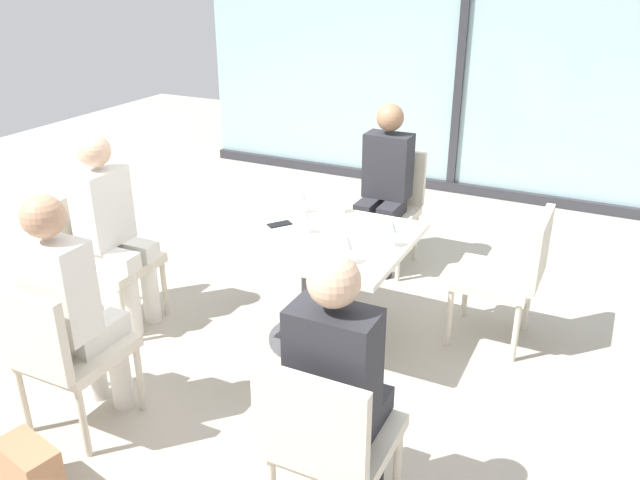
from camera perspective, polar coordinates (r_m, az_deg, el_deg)
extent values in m
plane|color=#A89E8E|center=(4.15, -0.61, -8.75)|extent=(12.00, 12.00, 0.00)
cube|color=#98B7BC|center=(6.58, 12.37, 15.50)|extent=(5.62, 0.03, 2.70)
cube|color=#2D2D33|center=(6.55, 12.30, 15.47)|extent=(0.08, 0.06, 2.70)
cube|color=#2D2D33|center=(6.85, 11.37, 4.67)|extent=(5.62, 0.10, 0.10)
cube|color=silver|center=(3.82, -0.66, 0.31)|extent=(1.14, 0.94, 0.04)
cylinder|color=#4C4C51|center=(3.98, -0.63, -4.52)|extent=(0.14, 0.14, 0.69)
cylinder|color=#4C4C51|center=(4.14, -0.61, -8.61)|extent=(0.56, 0.56, 0.02)
cube|color=beige|center=(2.78, 1.55, -16.90)|extent=(0.46, 0.46, 0.06)
cube|color=beige|center=(2.45, -0.92, -16.05)|extent=(0.46, 0.05, 0.42)
cylinder|color=beige|center=(3.01, 6.83, -18.90)|extent=(0.04, 0.04, 0.39)
cylinder|color=beige|center=(3.12, -0.39, -16.85)|extent=(0.04, 0.04, 0.39)
cube|color=beige|center=(3.49, -20.61, -9.14)|extent=(0.46, 0.46, 0.06)
cube|color=beige|center=(3.24, -24.34, -7.54)|extent=(0.46, 0.05, 0.42)
cylinder|color=beige|center=(3.61, -15.55, -11.58)|extent=(0.04, 0.04, 0.39)
cylinder|color=beige|center=(3.85, -20.13, -9.77)|extent=(0.04, 0.04, 0.39)
cylinder|color=beige|center=(3.39, -20.06, -14.86)|extent=(0.04, 0.04, 0.39)
cylinder|color=beige|center=(3.65, -24.61, -12.64)|extent=(0.04, 0.04, 0.39)
cube|color=beige|center=(4.35, -17.48, -2.02)|extent=(0.46, 0.46, 0.06)
cube|color=beige|center=(4.43, -20.24, 1.43)|extent=(0.05, 0.46, 0.42)
cylinder|color=beige|center=(4.20, -16.91, -6.38)|extent=(0.04, 0.04, 0.39)
cylinder|color=beige|center=(4.46, -13.51, -4.15)|extent=(0.04, 0.04, 0.39)
cylinder|color=beige|center=(4.46, -20.75, -5.10)|extent=(0.04, 0.04, 0.39)
cylinder|color=beige|center=(4.70, -17.32, -3.07)|extent=(0.04, 0.04, 0.39)
cube|color=beige|center=(4.95, 5.61, 2.17)|extent=(0.46, 0.46, 0.06)
cube|color=beige|center=(5.09, 6.72, 5.60)|extent=(0.46, 0.05, 0.42)
cylinder|color=beige|center=(4.94, 2.51, -0.65)|extent=(0.04, 0.04, 0.39)
cylinder|color=beige|center=(4.81, 6.89, -1.50)|extent=(0.04, 0.04, 0.39)
cylinder|color=beige|center=(5.27, 4.26, 0.96)|extent=(0.04, 0.04, 0.39)
cylinder|color=beige|center=(5.15, 8.38, 0.20)|extent=(0.04, 0.04, 0.39)
cube|color=beige|center=(4.11, 14.96, -3.24)|extent=(0.46, 0.46, 0.06)
cube|color=beige|center=(3.98, 18.81, -0.81)|extent=(0.05, 0.46, 0.42)
cylinder|color=beige|center=(4.42, 12.67, -4.30)|extent=(0.04, 0.04, 0.39)
cylinder|color=beige|center=(4.08, 11.28, -6.69)|extent=(0.04, 0.04, 0.39)
cylinder|color=beige|center=(4.37, 17.77, -5.28)|extent=(0.04, 0.04, 0.39)
cylinder|color=beige|center=(4.02, 16.81, -7.80)|extent=(0.04, 0.04, 0.39)
cylinder|color=#28282D|center=(3.00, 4.62, -18.20)|extent=(0.11, 0.11, 0.45)
cube|color=#28282D|center=(2.75, 4.05, -15.08)|extent=(0.13, 0.32, 0.11)
cylinder|color=#28282D|center=(3.05, 1.34, -17.27)|extent=(0.11, 0.11, 0.45)
cube|color=#28282D|center=(2.81, 0.54, -14.10)|extent=(0.13, 0.32, 0.11)
cube|color=#28282D|center=(2.51, 1.16, -10.96)|extent=(0.34, 0.20, 0.48)
sphere|color=#D8AD8C|center=(2.32, 1.23, -3.63)|extent=(0.20, 0.20, 0.20)
cylinder|color=silver|center=(3.64, -17.19, -10.86)|extent=(0.11, 0.11, 0.45)
cube|color=silver|center=(3.44, -18.81, -7.76)|extent=(0.13, 0.32, 0.11)
cylinder|color=silver|center=(3.75, -19.25, -10.04)|extent=(0.11, 0.11, 0.45)
cube|color=silver|center=(3.56, -20.92, -6.98)|extent=(0.13, 0.32, 0.11)
cube|color=silver|center=(3.29, -22.16, -3.92)|extent=(0.34, 0.20, 0.48)
sphere|color=tan|center=(3.15, -23.16, 1.91)|extent=(0.20, 0.20, 0.20)
cylinder|color=silver|center=(4.27, -16.22, -5.32)|extent=(0.11, 0.11, 0.45)
cube|color=silver|center=(4.21, -17.63, -1.66)|extent=(0.32, 0.13, 0.11)
cylinder|color=silver|center=(4.38, -14.68, -4.32)|extent=(0.11, 0.11, 0.45)
cube|color=silver|center=(4.32, -16.04, -0.76)|extent=(0.32, 0.13, 0.11)
cube|color=silver|center=(4.24, -18.60, 2.75)|extent=(0.20, 0.34, 0.48)
sphere|color=#D8AD8C|center=(4.13, -19.24, 7.41)|extent=(0.20, 0.20, 0.20)
cylinder|color=#28282D|center=(4.90, 3.81, -0.45)|extent=(0.11, 0.11, 0.45)
cube|color=#28282D|center=(4.88, 4.33, 2.96)|extent=(0.13, 0.32, 0.11)
cylinder|color=#28282D|center=(4.85, 5.77, -0.83)|extent=(0.11, 0.11, 0.45)
cube|color=#28282D|center=(4.82, 6.31, 2.62)|extent=(0.13, 0.32, 0.11)
cube|color=#28282D|center=(4.87, 6.00, 6.52)|extent=(0.34, 0.20, 0.48)
sphere|color=#936B4C|center=(4.78, 6.18, 10.65)|extent=(0.20, 0.20, 0.20)
cylinder|color=silver|center=(3.66, 6.15, -0.53)|extent=(0.06, 0.06, 0.00)
cylinder|color=silver|center=(3.64, 6.18, 0.12)|extent=(0.01, 0.01, 0.08)
cone|color=silver|center=(3.61, 6.25, 1.43)|extent=(0.07, 0.07, 0.09)
cylinder|color=silver|center=(3.81, -1.41, 0.63)|extent=(0.06, 0.06, 0.00)
cylinder|color=silver|center=(3.80, -1.41, 1.25)|extent=(0.01, 0.01, 0.08)
cone|color=silver|center=(3.76, -1.43, 2.52)|extent=(0.07, 0.07, 0.09)
cylinder|color=silver|center=(3.44, 2.28, -2.04)|extent=(0.06, 0.06, 0.00)
cylinder|color=silver|center=(3.42, 2.30, -1.37)|extent=(0.01, 0.01, 0.08)
cone|color=silver|center=(3.39, 2.32, 0.01)|extent=(0.07, 0.07, 0.09)
cylinder|color=silver|center=(4.13, -1.75, 2.45)|extent=(0.06, 0.06, 0.00)
cylinder|color=silver|center=(4.11, -1.76, 3.03)|extent=(0.01, 0.01, 0.08)
cone|color=silver|center=(4.08, -1.78, 4.22)|extent=(0.07, 0.07, 0.09)
cylinder|color=white|center=(4.12, 1.77, 3.04)|extent=(0.08, 0.08, 0.09)
cube|color=black|center=(3.94, -3.58, 1.40)|extent=(0.14, 0.16, 0.01)
cube|color=#A3704C|center=(3.29, -24.07, -18.10)|extent=(0.33, 0.22, 0.28)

